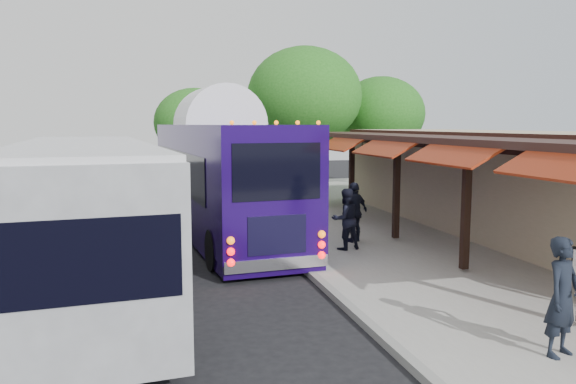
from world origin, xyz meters
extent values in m
plane|color=black|center=(0.00, 0.00, 0.00)|extent=(90.00, 90.00, 0.00)
cube|color=#9E9B93|center=(5.00, 4.00, 0.07)|extent=(10.00, 40.00, 0.15)
cube|color=gray|center=(0.05, 4.00, 0.07)|extent=(0.20, 40.00, 0.16)
cube|color=tan|center=(8.50, 4.00, 1.80)|extent=(5.00, 20.00, 3.60)
cube|color=black|center=(5.98, 4.00, 3.30)|extent=(0.06, 20.00, 0.60)
cube|color=#331E19|center=(4.90, 4.00, 3.40)|extent=(2.60, 20.00, 0.18)
cube|color=maroon|center=(3.35, -4.00, 3.15)|extent=(1.00, 3.20, 0.57)
cube|color=black|center=(3.78, 0.00, 1.80)|extent=(0.18, 0.18, 3.16)
cube|color=maroon|center=(3.35, 0.00, 3.15)|extent=(1.00, 3.20, 0.57)
cube|color=black|center=(3.78, 4.00, 1.80)|extent=(0.18, 0.18, 3.16)
cube|color=maroon|center=(3.35, 4.00, 3.15)|extent=(1.00, 3.20, 0.57)
cube|color=black|center=(3.78, 8.00, 1.80)|extent=(0.18, 0.18, 3.16)
cube|color=maroon|center=(3.35, 8.00, 3.15)|extent=(1.00, 3.20, 0.57)
cube|color=black|center=(3.78, 12.00, 1.80)|extent=(0.18, 0.18, 3.16)
cube|color=maroon|center=(3.35, 12.00, 3.15)|extent=(1.00, 3.20, 0.57)
sphere|color=#176E82|center=(4.20, -2.00, 2.88)|extent=(0.26, 0.26, 0.26)
sphere|color=#176E82|center=(4.20, 3.00, 2.88)|extent=(0.26, 0.26, 0.26)
sphere|color=#176E82|center=(4.20, 8.00, 2.88)|extent=(0.26, 0.26, 0.26)
cube|color=#1B064C|center=(-1.45, 7.14, 2.16)|extent=(3.84, 12.98, 3.36)
cube|color=#1B064C|center=(-1.45, 7.14, 0.32)|extent=(3.78, 12.85, 0.37)
ellipsoid|color=white|center=(-1.45, 7.14, 3.82)|extent=(3.82, 12.72, 0.60)
cube|color=black|center=(-1.45, 0.74, 2.72)|extent=(2.22, 0.23, 1.39)
cube|color=silver|center=(-1.45, 0.81, 0.45)|extent=(2.67, 0.43, 0.30)
sphere|color=#FF0C0C|center=(-2.62, 0.72, 0.72)|extent=(0.19, 0.19, 0.19)
sphere|color=#FF0C0C|center=(-0.28, 0.72, 0.72)|extent=(0.19, 0.19, 0.19)
cylinder|color=black|center=(-2.68, 2.28, 0.55)|extent=(0.42, 1.13, 1.11)
cylinder|color=black|center=(-0.22, 2.28, 0.55)|extent=(0.42, 1.13, 1.11)
cylinder|color=black|center=(-2.68, 11.23, 0.55)|extent=(0.42, 1.13, 1.11)
cylinder|color=black|center=(-0.22, 11.23, 0.55)|extent=(0.42, 1.13, 1.11)
cube|color=gray|center=(-5.34, 1.46, 1.87)|extent=(3.92, 13.01, 2.95)
cube|color=black|center=(-6.74, 1.46, 2.12)|extent=(1.00, 10.85, 1.11)
cube|color=black|center=(-3.93, 1.46, 2.12)|extent=(1.00, 10.85, 1.11)
cube|color=silver|center=(-5.34, 1.46, 3.39)|extent=(3.84, 12.75, 0.11)
cylinder|color=black|center=(-4.06, -3.03, 0.53)|extent=(0.41, 1.09, 1.07)
cylinder|color=black|center=(-6.62, 5.30, 0.53)|extent=(0.41, 1.09, 1.07)
cylinder|color=black|center=(-4.06, 5.30, 0.53)|extent=(0.41, 1.09, 1.07)
imported|color=black|center=(2.43, -5.00, 1.12)|extent=(0.83, 0.70, 1.94)
imported|color=black|center=(1.75, 3.15, 1.06)|extent=(1.00, 0.84, 1.82)
imported|color=black|center=(2.42, 4.12, 1.10)|extent=(1.20, 0.93, 1.90)
imported|color=black|center=(2.19, 14.00, 0.92)|extent=(1.12, 0.83, 1.55)
cylinder|color=#382314|center=(1.26, 18.61, 1.24)|extent=(0.36, 0.36, 2.49)
ellipsoid|color=#1E5A16|center=(1.26, 18.61, 3.68)|extent=(4.30, 4.30, 3.65)
cylinder|color=#382314|center=(4.63, 17.57, 1.82)|extent=(0.36, 0.36, 3.65)
ellipsoid|color=#1E5A16|center=(4.63, 17.57, 5.39)|extent=(6.30, 6.30, 5.36)
cylinder|color=#382314|center=(9.87, 19.23, 1.52)|extent=(0.36, 0.36, 3.03)
ellipsoid|color=#1E5A16|center=(9.87, 19.23, 4.48)|extent=(5.24, 5.24, 4.45)
cylinder|color=#382314|center=(-1.11, 20.28, 1.34)|extent=(0.36, 0.36, 2.67)
ellipsoid|color=#1E5A16|center=(-1.11, 20.28, 3.95)|extent=(4.62, 4.62, 3.93)
camera|label=1|loc=(-3.96, -12.30, 3.85)|focal=35.00mm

